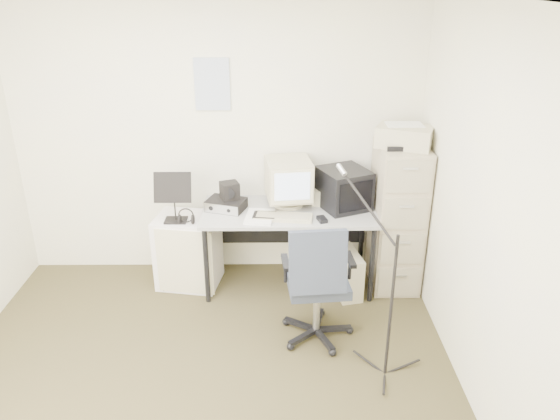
{
  "coord_description": "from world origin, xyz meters",
  "views": [
    {
      "loc": [
        0.52,
        -2.88,
        2.63
      ],
      "look_at": [
        0.55,
        0.95,
        0.95
      ],
      "focal_mm": 35.0,
      "sensor_mm": 36.0,
      "label": 1
    }
  ],
  "objects_px": {
    "filing_cabinet": "(396,217)",
    "office_chair": "(317,280)",
    "desk": "(288,247)",
    "side_cart": "(188,250)"
  },
  "relations": [
    {
      "from": "filing_cabinet",
      "to": "office_chair",
      "type": "height_order",
      "value": "filing_cabinet"
    },
    {
      "from": "desk",
      "to": "office_chair",
      "type": "height_order",
      "value": "office_chair"
    },
    {
      "from": "desk",
      "to": "side_cart",
      "type": "bearing_deg",
      "value": 178.73
    },
    {
      "from": "filing_cabinet",
      "to": "side_cart",
      "type": "bearing_deg",
      "value": -179.69
    },
    {
      "from": "desk",
      "to": "side_cart",
      "type": "relative_size",
      "value": 2.29
    },
    {
      "from": "desk",
      "to": "side_cart",
      "type": "distance_m",
      "value": 0.9
    },
    {
      "from": "filing_cabinet",
      "to": "side_cart",
      "type": "distance_m",
      "value": 1.88
    },
    {
      "from": "filing_cabinet",
      "to": "desk",
      "type": "bearing_deg",
      "value": -178.19
    },
    {
      "from": "desk",
      "to": "office_chair",
      "type": "bearing_deg",
      "value": -75.94
    },
    {
      "from": "office_chair",
      "to": "side_cart",
      "type": "xyz_separation_m",
      "value": [
        -1.1,
        0.82,
        -0.18
      ]
    }
  ]
}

